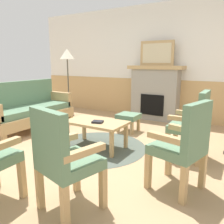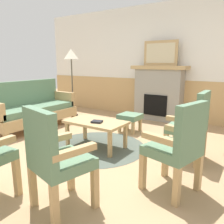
{
  "view_description": "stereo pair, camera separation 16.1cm",
  "coord_description": "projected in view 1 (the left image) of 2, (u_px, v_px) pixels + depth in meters",
  "views": [
    {
      "loc": [
        1.89,
        -2.8,
        1.35
      ],
      "look_at": [
        0.0,
        0.35,
        0.55
      ],
      "focal_mm": 36.46,
      "sensor_mm": 36.0,
      "label": 1
    },
    {
      "loc": [
        2.03,
        -2.71,
        1.35
      ],
      "look_at": [
        0.0,
        0.35,
        0.55
      ],
      "focal_mm": 36.46,
      "sensor_mm": 36.0,
      "label": 2
    }
  ],
  "objects": [
    {
      "name": "armchair_by_window_left",
      "position": [
        184.0,
        143.0,
        2.35
      ],
      "size": [
        0.58,
        0.58,
        0.98
      ],
      "color": "tan",
      "rests_on": "ground_plane"
    },
    {
      "name": "couch",
      "position": [
        29.0,
        110.0,
        4.64
      ],
      "size": [
        0.7,
        1.8,
        0.98
      ],
      "color": "tan",
      "rests_on": "ground_plane"
    },
    {
      "name": "coffee_table",
      "position": [
        96.0,
        124.0,
        3.62
      ],
      "size": [
        0.96,
        0.56,
        0.44
      ],
      "color": "tan",
      "rests_on": "ground_plane"
    },
    {
      "name": "armchair_front_center",
      "position": [
        63.0,
        157.0,
        2.01
      ],
      "size": [
        0.58,
        0.58,
        0.98
      ],
      "color": "tan",
      "rests_on": "ground_plane"
    },
    {
      "name": "fireplace",
      "position": [
        155.0,
        92.0,
        5.41
      ],
      "size": [
        1.3,
        0.44,
        1.28
      ],
      "color": "gray",
      "rests_on": "ground_plane"
    },
    {
      "name": "armchair_near_fireplace",
      "position": [
        193.0,
        122.0,
        3.16
      ],
      "size": [
        0.49,
        0.49,
        0.98
      ],
      "color": "tan",
      "rests_on": "ground_plane"
    },
    {
      "name": "framed_picture",
      "position": [
        157.0,
        53.0,
        5.22
      ],
      "size": [
        0.8,
        0.04,
        0.56
      ],
      "color": "tan",
      "rests_on": "fireplace"
    },
    {
      "name": "floor_lamp_by_couch",
      "position": [
        67.0,
        58.0,
        5.59
      ],
      "size": [
        0.36,
        0.36,
        1.68
      ],
      "color": "#332D28",
      "rests_on": "ground_plane"
    },
    {
      "name": "ground_plane",
      "position": [
        101.0,
        150.0,
        3.59
      ],
      "size": [
        14.0,
        14.0,
        0.0
      ],
      "primitive_type": "plane",
      "color": "tan"
    },
    {
      "name": "wall_back",
      "position": [
        160.0,
        64.0,
        5.48
      ],
      "size": [
        7.2,
        0.14,
        2.7
      ],
      "color": "white",
      "rests_on": "ground_plane"
    },
    {
      "name": "book_on_table",
      "position": [
        98.0,
        122.0,
        3.52
      ],
      "size": [
        0.19,
        0.17,
        0.03
      ],
      "primitive_type": "cube",
      "rotation": [
        0.0,
        0.0,
        0.28
      ],
      "color": "black",
      "rests_on": "coffee_table"
    },
    {
      "name": "round_rug",
      "position": [
        97.0,
        147.0,
        3.71
      ],
      "size": [
        1.6,
        1.6,
        0.01
      ],
      "primitive_type": "cylinder",
      "color": "#4C564C",
      "rests_on": "ground_plane"
    },
    {
      "name": "footstool",
      "position": [
        128.0,
        118.0,
        4.5
      ],
      "size": [
        0.4,
        0.4,
        0.36
      ],
      "color": "tan",
      "rests_on": "ground_plane"
    }
  ]
}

